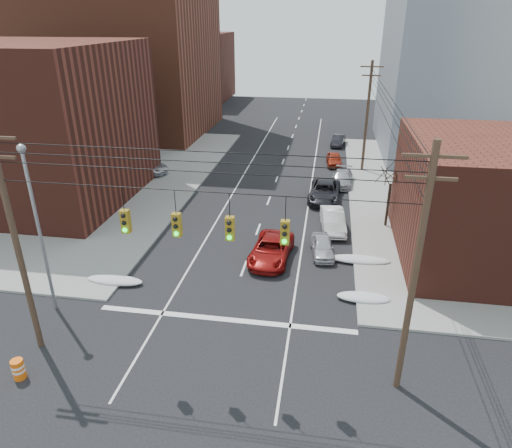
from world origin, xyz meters
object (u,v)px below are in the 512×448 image
(lot_car_a, at_px, (91,191))
(parked_car_d, at_px, (342,178))
(parked_car_f, at_px, (338,140))
(parked_car_c, at_px, (324,191))
(lot_car_c, at_px, (49,196))
(red_pickup, at_px, (271,249))
(parked_car_a, at_px, (322,247))
(parked_car_b, at_px, (333,221))
(parked_car_e, at_px, (334,159))
(construction_barrel, at_px, (18,369))
(lot_car_b, at_px, (145,166))
(lot_car_d, at_px, (103,166))

(lot_car_a, bearing_deg, parked_car_d, -73.90)
(parked_car_f, distance_m, lot_car_a, 30.89)
(parked_car_c, distance_m, lot_car_c, 23.61)
(red_pickup, distance_m, parked_car_a, 3.55)
(parked_car_b, relative_size, parked_car_c, 0.82)
(red_pickup, xyz_separation_m, lot_car_c, (-19.80, 6.24, 0.19))
(parked_car_b, xyz_separation_m, lot_car_c, (-23.80, 0.93, 0.17))
(red_pickup, height_order, parked_car_f, red_pickup)
(parked_car_e, distance_m, construction_barrel, 37.35)
(parked_car_a, distance_m, lot_car_b, 23.44)
(red_pickup, height_order, lot_car_c, lot_car_c)
(lot_car_d, xyz_separation_m, construction_barrel, (9.66, -27.90, -0.36))
(lot_car_b, relative_size, lot_car_c, 0.94)
(lot_car_d, height_order, construction_barrel, lot_car_d)
(parked_car_b, height_order, parked_car_f, parked_car_b)
(parked_car_e, relative_size, construction_barrel, 4.00)
(lot_car_d, bearing_deg, red_pickup, -119.52)
(lot_car_d, bearing_deg, parked_car_c, -90.72)
(parked_car_f, height_order, lot_car_c, lot_car_c)
(red_pickup, height_order, parked_car_a, red_pickup)
(parked_car_b, distance_m, parked_car_e, 16.71)
(lot_car_b, bearing_deg, red_pickup, -121.80)
(parked_car_f, bearing_deg, red_pickup, -90.61)
(parked_car_a, distance_m, parked_car_e, 20.87)
(lot_car_b, bearing_deg, parked_car_c, -88.59)
(parked_car_a, bearing_deg, red_pickup, -168.20)
(lot_car_b, xyz_separation_m, lot_car_c, (-4.78, -9.50, 0.08))
(parked_car_a, xyz_separation_m, parked_car_d, (1.48, 14.51, 0.06))
(lot_car_a, height_order, lot_car_b, lot_car_b)
(lot_car_d, bearing_deg, parked_car_e, -65.08)
(parked_car_f, relative_size, lot_car_a, 1.05)
(lot_car_a, distance_m, lot_car_d, 7.14)
(red_pickup, height_order, lot_car_b, lot_car_b)
(lot_car_c, bearing_deg, lot_car_a, -57.24)
(lot_car_b, distance_m, lot_car_c, 10.63)
(red_pickup, distance_m, lot_car_b, 21.76)
(parked_car_d, height_order, lot_car_c, lot_car_c)
(red_pickup, bearing_deg, parked_car_b, 57.11)
(parked_car_a, distance_m, lot_car_d, 26.68)
(parked_car_a, relative_size, lot_car_d, 0.85)
(lot_car_c, bearing_deg, parked_car_c, -83.91)
(parked_car_b, xyz_separation_m, parked_car_c, (-0.78, 6.16, 0.02))
(lot_car_a, height_order, lot_car_c, lot_car_c)
(parked_car_e, bearing_deg, parked_car_a, -96.39)
(parked_car_a, relative_size, parked_car_e, 0.91)
(parked_car_c, relative_size, lot_car_a, 1.47)
(parked_car_a, relative_size, parked_car_b, 0.77)
(parked_car_d, height_order, parked_car_f, parked_car_d)
(lot_car_b, bearing_deg, parked_car_f, -38.50)
(lot_car_a, bearing_deg, construction_barrel, -162.71)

